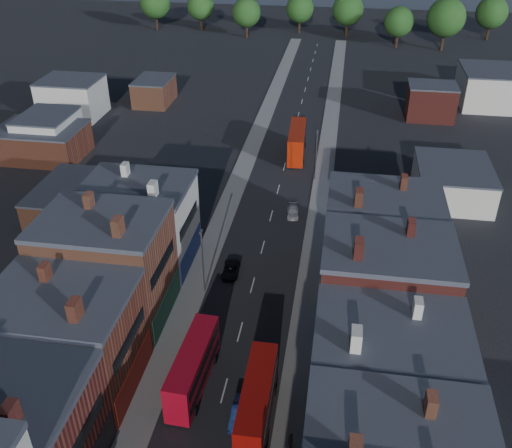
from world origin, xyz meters
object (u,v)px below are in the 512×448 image
(ped_3, at_px, (291,441))
(bus_0, at_px, (193,367))
(car_3, at_px, (293,212))
(bus_1, at_px, (257,402))
(car_1, at_px, (240,413))
(bus_2, at_px, (297,141))
(car_2, at_px, (231,270))

(ped_3, bearing_deg, bus_0, 42.85)
(car_3, bearing_deg, bus_1, -94.48)
(car_1, bearing_deg, bus_2, 90.55)
(bus_1, height_order, car_2, bus_1)
(bus_2, relative_size, car_1, 2.86)
(bus_0, height_order, car_1, bus_0)
(bus_0, relative_size, car_3, 2.67)
(bus_1, bearing_deg, ped_3, -37.37)
(bus_0, xyz_separation_m, car_3, (5.81, 32.47, -1.78))
(bus_1, relative_size, car_1, 2.59)
(car_1, bearing_deg, bus_0, 147.57)
(car_3, relative_size, ped_3, 2.11)
(bus_0, distance_m, bus_2, 52.47)
(bus_1, height_order, car_1, bus_1)
(car_1, relative_size, ped_3, 2.22)
(car_1, xyz_separation_m, ped_3, (4.67, -2.44, 0.36))
(car_1, bearing_deg, ped_3, -27.49)
(bus_0, distance_m, ped_3, 11.07)
(bus_2, distance_m, car_1, 55.41)
(ped_3, bearing_deg, car_2, 5.39)
(bus_1, height_order, car_3, bus_1)
(bus_1, distance_m, bus_2, 55.48)
(bus_0, xyz_separation_m, ped_3, (9.51, -5.52, -1.31))
(car_1, distance_m, car_3, 35.56)
(bus_2, distance_m, ped_3, 58.06)
(bus_1, height_order, bus_2, bus_2)
(car_3, height_order, ped_3, ped_3)
(bus_0, height_order, car_3, bus_0)
(car_1, xyz_separation_m, car_3, (0.97, 35.55, -0.11))
(car_1, bearing_deg, bus_1, -2.47)
(car_2, xyz_separation_m, ped_3, (9.56, -23.16, 0.46))
(bus_1, distance_m, car_1, 2.30)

